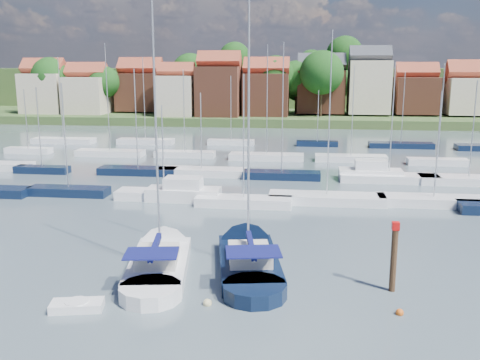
# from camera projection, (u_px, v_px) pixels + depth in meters

# --- Properties ---
(ground) EXTENTS (260.00, 260.00, 0.00)m
(ground) POSITION_uv_depth(u_px,v_px,m) (258.00, 164.00, 69.88)
(ground) COLOR #45545E
(ground) RESTS_ON ground
(sailboat_centre) EXTENTS (5.50, 13.52, 17.77)m
(sailboat_centre) POSITION_uv_depth(u_px,v_px,m) (162.00, 256.00, 35.07)
(sailboat_centre) COLOR white
(sailboat_centre) RESTS_ON ground
(sailboat_navy) EXTENTS (6.04, 14.13, 18.88)m
(sailboat_navy) POSITION_uv_depth(u_px,v_px,m) (247.00, 253.00, 35.63)
(sailboat_navy) COLOR black
(sailboat_navy) RESTS_ON ground
(tender) EXTENTS (2.92, 1.81, 0.59)m
(tender) POSITION_uv_depth(u_px,v_px,m) (77.00, 306.00, 28.07)
(tender) COLOR white
(tender) RESTS_ON ground
(timber_piling) EXTENTS (0.40, 0.40, 6.33)m
(timber_piling) POSITION_uv_depth(u_px,v_px,m) (393.00, 274.00, 30.27)
(timber_piling) COLOR #4C331E
(timber_piling) RESTS_ON ground
(buoy_c) EXTENTS (0.50, 0.50, 0.50)m
(buoy_c) POSITION_uv_depth(u_px,v_px,m) (131.00, 297.00, 29.70)
(buoy_c) COLOR #D85914
(buoy_c) RESTS_ON ground
(buoy_d) EXTENTS (0.48, 0.48, 0.48)m
(buoy_d) POSITION_uv_depth(u_px,v_px,m) (207.00, 305.00, 28.68)
(buoy_d) COLOR beige
(buoy_d) RESTS_ON ground
(buoy_e) EXTENTS (0.54, 0.54, 0.54)m
(buoy_e) POSITION_uv_depth(u_px,v_px,m) (256.00, 256.00, 36.05)
(buoy_e) COLOR beige
(buoy_e) RESTS_ON ground
(buoy_f) EXTENTS (0.42, 0.42, 0.42)m
(buoy_f) POSITION_uv_depth(u_px,v_px,m) (400.00, 314.00, 27.58)
(buoy_f) COLOR #D85914
(buoy_f) RESTS_ON ground
(marina_field) EXTENTS (79.62, 41.41, 15.93)m
(marina_field) POSITION_uv_depth(u_px,v_px,m) (270.00, 168.00, 64.85)
(marina_field) COLOR white
(marina_field) RESTS_ON ground
(far_shore_town) EXTENTS (212.46, 90.00, 22.27)m
(far_shore_town) POSITION_uv_depth(u_px,v_px,m) (295.00, 94.00, 158.57)
(far_shore_town) COLOR #445329
(far_shore_town) RESTS_ON ground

